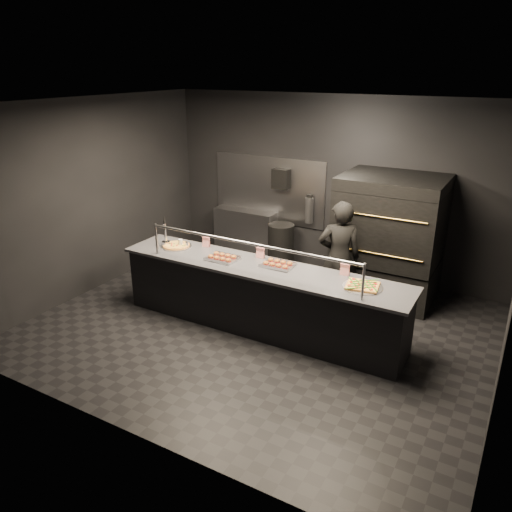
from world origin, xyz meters
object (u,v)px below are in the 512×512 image
Objects in this scene: pizza_oven at (389,237)px; square_pizza at (363,286)px; trash_bin at (281,245)px; slider_tray_b at (278,264)px; fire_extinguisher at (309,210)px; prep_shelf at (246,233)px; towel_dispenser at (281,179)px; round_pizza at (176,246)px; slider_tray_a at (222,258)px; worker at (339,258)px; service_counter at (260,297)px; beer_tap at (165,237)px.

square_pizza is at bearing -83.90° from pizza_oven.
slider_tray_b is at bearing -64.47° from trash_bin.
prep_shelf is at bearing -176.34° from fire_extinguisher.
towel_dispenser is 0.77× the size of round_pizza.
round_pizza is (-2.65, -1.83, -0.03)m from pizza_oven.
slider_tray_a is at bearing -82.46° from towel_dispenser.
slider_tray_a reaches higher than prep_shelf.
worker reaches higher than slider_tray_a.
square_pizza is at bearing 1.21° from service_counter.
towel_dispenser is at bearing -178.96° from fire_extinguisher.
towel_dispenser is 0.72× the size of square_pizza.
slider_tray_b is 0.89× the size of square_pizza.
service_counter is 2.82m from prep_shelf.
round_pizza is at bearing -107.69° from trash_bin.
slider_tray_b reaches higher than prep_shelf.
slider_tray_a reaches higher than trash_bin.
beer_tap is (-1.25, -2.39, -0.00)m from fire_extinguisher.
service_counter is 3.42× the size of prep_shelf.
round_pizza is at bearing -86.19° from prep_shelf.
square_pizza is (3.00, 0.02, -0.12)m from beer_tap.
trash_bin is at bearing -60.36° from towel_dispenser.
pizza_oven is (1.20, 1.90, 0.50)m from service_counter.
pizza_oven reaches higher than service_counter.
prep_shelf is 2.65× the size of slider_tray_a.
worker reaches higher than service_counter.
service_counter reaches higher than round_pizza.
trash_bin is (0.82, 2.16, -0.67)m from beer_tap.
beer_tap reaches higher than prep_shelf.
square_pizza is at bearing 97.06° from worker.
pizza_oven reaches higher than slider_tray_b.
worker reaches higher than round_pizza.
beer_tap reaches higher than slider_tray_b.
service_counter reaches higher than square_pizza.
service_counter is 2.44× the size of worker.
slider_tray_b is at bearing 175.14° from square_pizza.
towel_dispenser is at bearing 73.60° from beer_tap.
service_counter is 8.12× the size of fire_extinguisher.
beer_tap is at bearing -3.39° from worker.
beer_tap is at bearing -146.02° from pizza_oven.
worker is at bearing 59.30° from slider_tray_b.
pizza_oven reaches higher than square_pizza.
fire_extinguisher is at bearing 84.61° from slider_tray_a.
service_counter is at bearing -81.70° from fire_extinguisher.
slider_tray_b is at bearing 3.78° from beer_tap.
worker is (1.08, -1.37, -0.22)m from fire_extinguisher.
round_pizza is 2.85m from square_pizza.
slider_tray_b is at bearing -119.52° from pizza_oven.
pizza_oven is at bearing 96.10° from square_pizza.
prep_shelf is (-2.80, 0.42, -0.52)m from pizza_oven.
prep_shelf is at bearing 171.46° from pizza_oven.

